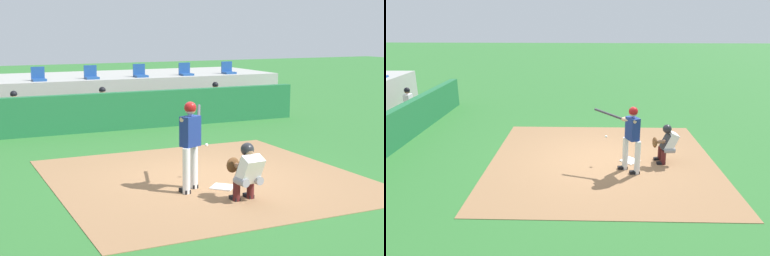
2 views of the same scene
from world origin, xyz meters
The scene contains 16 objects.
ground_plane centered at (0.00, 0.00, 0.00)m, with size 80.00×80.00×0.00m, color #2D6B2D.
dirt_infield centered at (0.00, 0.00, 0.01)m, with size 6.40×6.40×0.01m, color #936B47.
home_plate centered at (0.00, -0.80, 0.02)m, with size 0.44×0.44×0.02m, color white.
batter_at_plate centered at (-0.68, -0.72, 1.04)m, with size 0.92×1.22×1.80m.
catcher_crouched centered at (-0.03, -1.78, 0.61)m, with size 0.52×2.07×1.13m.
dugout_wall centered at (0.00, 6.50, 0.60)m, with size 13.00×0.30×1.20m, color #1E6638.
dugout_bench centered at (0.00, 7.50, 0.23)m, with size 11.80×0.44×0.45m, color olive.
dugout_player_0 centered at (-2.95, 7.34, 0.67)m, with size 0.49×0.70×1.30m.
dugout_player_1 centered at (-0.14, 7.34, 0.67)m, with size 0.49×0.70×1.30m.
dugout_player_2 centered at (4.03, 7.34, 0.67)m, with size 0.49×0.70×1.30m.
stands_platform centered at (0.00, 10.90, 0.70)m, with size 15.00×4.40×1.40m, color #9E9E99.
stadium_seat_2 centered at (-1.86, 9.38, 1.53)m, with size 0.46×0.46×0.48m.
stadium_seat_3 centered at (0.00, 9.38, 1.53)m, with size 0.46×0.46×0.48m.
stadium_seat_4 centered at (1.86, 9.38, 1.53)m, with size 0.46×0.46×0.48m.
stadium_seat_5 centered at (3.71, 9.38, 1.53)m, with size 0.46×0.46×0.48m.
stadium_seat_6 centered at (5.57, 9.38, 1.53)m, with size 0.46×0.46×0.48m.
Camera 1 is at (-5.24, -10.70, 3.22)m, focal length 53.24 mm.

